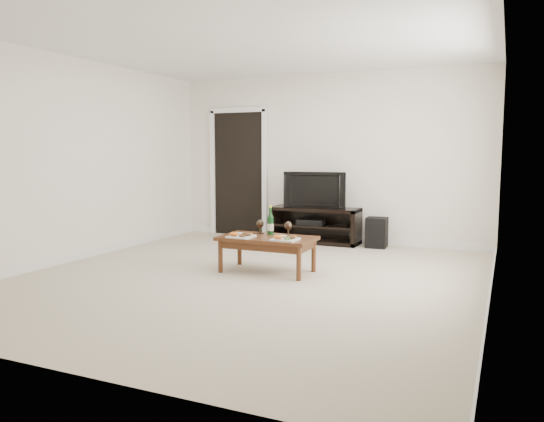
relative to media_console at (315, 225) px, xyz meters
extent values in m
plane|color=#BEB199|center=(0.09, -2.50, -0.28)|extent=(5.50, 5.50, 0.00)
cube|color=white|center=(0.09, 0.27, 1.02)|extent=(5.00, 0.04, 2.60)
cube|color=white|center=(0.09, -2.50, 2.35)|extent=(5.00, 5.50, 0.04)
cube|color=black|center=(-1.46, 0.24, 0.75)|extent=(0.90, 0.02, 2.05)
cube|color=black|center=(0.00, 0.00, 0.00)|extent=(1.37, 0.45, 0.55)
imported|color=black|center=(0.00, 0.00, 0.55)|extent=(0.96, 0.25, 0.55)
cube|color=black|center=(-0.07, -0.01, 0.05)|extent=(0.44, 0.35, 0.08)
cube|color=black|center=(0.96, -0.01, -0.05)|extent=(0.31, 0.31, 0.44)
cube|color=#582E18|center=(0.16, -2.13, -0.07)|extent=(1.10, 0.60, 0.42)
cube|color=white|center=(-0.10, -2.29, 0.18)|extent=(0.27, 0.27, 0.07)
cube|color=white|center=(0.44, -2.27, 0.18)|extent=(0.27, 0.27, 0.07)
cylinder|color=#0F3714|center=(0.12, -1.96, 0.32)|extent=(0.07, 0.07, 0.35)
camera|label=1|loc=(2.69, -7.68, 1.13)|focal=35.00mm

